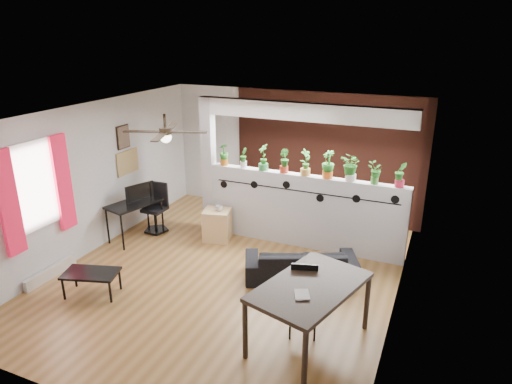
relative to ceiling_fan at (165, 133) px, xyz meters
name	(u,v)px	position (x,y,z in m)	size (l,w,h in m)	color
room_shell	(225,199)	(0.80, 0.30, -1.01)	(6.30, 7.10, 2.90)	brown
partition_wall	(304,211)	(1.60, 1.80, -1.64)	(3.60, 0.18, 1.35)	#BCBCC1
ceiling_header	(308,112)	(1.60, 1.80, 0.14)	(3.60, 0.18, 0.30)	white
pier_column	(209,166)	(-0.31, 1.80, -1.01)	(0.22, 0.20, 2.60)	#BCBCC1
brick_panel	(327,157)	(1.60, 3.27, -1.01)	(3.90, 0.05, 2.60)	#A94631
vine_decal	(303,191)	(1.60, 1.70, -1.23)	(3.31, 0.01, 0.30)	black
window_assembly	(36,188)	(-1.76, -0.90, -0.81)	(0.09, 1.30, 1.55)	white
baseboard_heater	(51,272)	(-1.74, -0.90, -2.22)	(0.08, 1.00, 0.18)	silver
corkboard	(128,162)	(-1.78, 1.25, -0.96)	(0.03, 0.60, 0.45)	#A3834E
framed_art	(123,137)	(-1.78, 1.20, -0.46)	(0.03, 0.34, 0.44)	#8C7259
ceiling_fan	(165,133)	(0.00, 0.00, 0.00)	(1.19, 1.19, 0.43)	black
potted_plant_0	(224,154)	(0.02, 1.80, -0.75)	(0.25, 0.26, 0.41)	#C66617
potted_plant_1	(243,157)	(0.42, 1.80, -0.77)	(0.18, 0.20, 0.37)	silver
potted_plant_2	(263,156)	(0.81, 1.80, -0.71)	(0.32, 0.32, 0.48)	#338D42
potted_plant_3	(284,160)	(1.21, 1.80, -0.74)	(0.28, 0.27, 0.42)	red
potted_plant_4	(306,162)	(1.60, 1.80, -0.72)	(0.29, 0.31, 0.47)	#C69045
potted_plant_5	(328,164)	(2.00, 1.80, -0.71)	(0.32, 0.30, 0.48)	orange
potted_plant_6	(351,166)	(2.39, 1.80, -0.71)	(0.32, 0.30, 0.48)	white
potted_plant_7	(375,172)	(2.78, 1.80, -0.77)	(0.22, 0.21, 0.37)	#408731
potted_plant_8	(400,174)	(3.18, 1.80, -0.74)	(0.26, 0.23, 0.42)	#B11C37
sofa	(301,263)	(1.92, 0.69, -2.07)	(1.67, 0.66, 0.49)	black
cube_shelf	(217,225)	(0.05, 1.40, -2.02)	(0.48, 0.43, 0.59)	tan
cup	(219,208)	(0.10, 1.40, -1.67)	(0.13, 0.13, 0.10)	gray
computer_desk	(134,206)	(-1.38, 0.84, -1.66)	(0.77, 1.10, 0.72)	black
monitor	(138,195)	(-1.38, 0.99, -1.50)	(0.05, 0.32, 0.18)	black
office_chair	(157,211)	(-1.22, 1.29, -1.90)	(0.49, 0.49, 0.95)	black
dining_table	(310,291)	(2.51, -0.81, -1.57)	(1.32, 1.73, 0.83)	black
book	(295,295)	(2.41, -1.11, -1.47)	(0.17, 0.23, 0.02)	gray
folding_chair	(304,293)	(2.35, -0.57, -1.77)	(0.46, 0.46, 0.92)	black
coffee_table	(91,275)	(-0.78, -1.01, -1.98)	(0.89, 0.65, 0.37)	black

